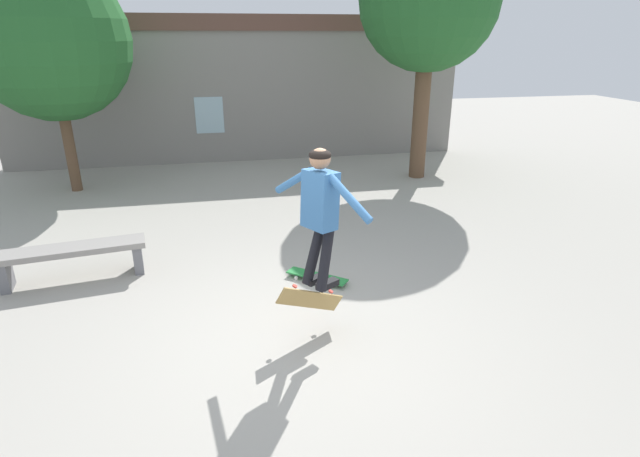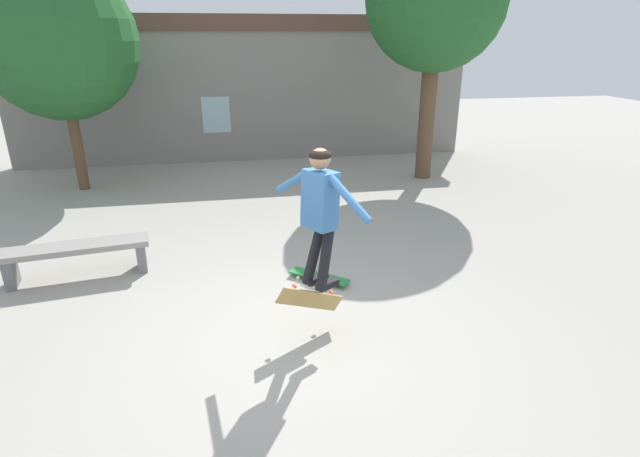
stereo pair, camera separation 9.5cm
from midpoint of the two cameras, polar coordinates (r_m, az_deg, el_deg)
ground_plane at (r=5.62m, az=-2.26°, el=-12.42°), size 40.00×40.00×0.00m
building_backdrop at (r=13.38m, az=-8.36°, el=15.75°), size 12.19×0.52×4.49m
tree_right at (r=11.62m, az=13.34°, el=23.98°), size 2.93×2.93×5.27m
tree_left at (r=11.54m, az=-27.49°, el=18.45°), size 3.05×3.05×4.52m
park_bench at (r=7.49m, az=-25.75°, el=-2.56°), size 1.91×0.67×0.48m
skater at (r=5.02m, az=0.55°, el=2.51°), size 0.78×1.23×1.49m
skateboard_flipping at (r=5.49m, az=-0.62°, el=-8.09°), size 0.79×0.32×0.51m
skateboard_resting at (r=6.77m, az=0.27°, el=-5.48°), size 0.79×0.70×0.08m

